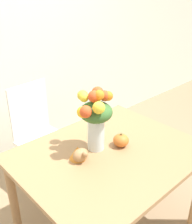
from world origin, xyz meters
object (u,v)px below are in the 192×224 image
object	(u,v)px
flower_vase	(95,116)
turkey_figurine	(79,154)
pumpkin	(121,140)
dining_chair_near_window	(40,135)

from	to	relation	value
flower_vase	turkey_figurine	world-z (taller)	flower_vase
turkey_figurine	pumpkin	bearing A→B (deg)	-12.51
flower_vase	dining_chair_near_window	distance (m)	0.91
turkey_figurine	dining_chair_near_window	size ratio (longest dim) A/B	0.15
turkey_figurine	dining_chair_near_window	distance (m)	0.86
pumpkin	dining_chair_near_window	xyz separation A→B (m)	(-0.13, 0.86, -0.28)
flower_vase	dining_chair_near_window	world-z (taller)	flower_vase
pumpkin	dining_chair_near_window	size ratio (longest dim) A/B	0.11
pumpkin	dining_chair_near_window	world-z (taller)	dining_chair_near_window
turkey_figurine	dining_chair_near_window	world-z (taller)	dining_chair_near_window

